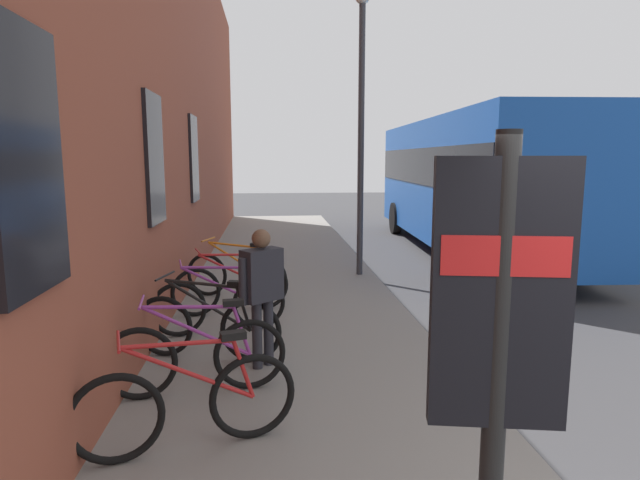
{
  "coord_description": "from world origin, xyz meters",
  "views": [
    {
      "loc": [
        -1.3,
        2.07,
        2.41
      ],
      "look_at": [
        4.69,
        1.5,
        1.48
      ],
      "focal_mm": 29.86,
      "sensor_mm": 36.0,
      "label": 1
    }
  ],
  "objects_px": {
    "bicycle_leaning_wall": "(232,287)",
    "pedestrian_near_bus": "(262,284)",
    "bicycle_far_end": "(189,404)",
    "bicycle_beside_lamp": "(220,304)",
    "city_bus": "(467,178)",
    "bicycle_nearest_sign": "(197,356)",
    "bicycle_end_of_row": "(236,275)",
    "transit_info_sign": "(499,331)",
    "bicycle_mid_rack": "(207,326)",
    "street_lamp": "(361,111)"
  },
  "relations": [
    {
      "from": "bicycle_nearest_sign",
      "to": "transit_info_sign",
      "type": "distance_m",
      "value": 3.66
    },
    {
      "from": "bicycle_far_end",
      "to": "pedestrian_near_bus",
      "type": "xyz_separation_m",
      "value": [
        1.68,
        -0.56,
        0.55
      ]
    },
    {
      "from": "transit_info_sign",
      "to": "city_bus",
      "type": "bearing_deg",
      "value": -20.17
    },
    {
      "from": "bicycle_beside_lamp",
      "to": "bicycle_mid_rack",
      "type": "bearing_deg",
      "value": 175.93
    },
    {
      "from": "bicycle_far_end",
      "to": "bicycle_leaning_wall",
      "type": "distance_m",
      "value": 3.81
    },
    {
      "from": "bicycle_leaning_wall",
      "to": "pedestrian_near_bus",
      "type": "height_order",
      "value": "pedestrian_near_bus"
    },
    {
      "from": "bicycle_mid_rack",
      "to": "bicycle_beside_lamp",
      "type": "distance_m",
      "value": 0.93
    },
    {
      "from": "bicycle_far_end",
      "to": "bicycle_mid_rack",
      "type": "bearing_deg",
      "value": 2.28
    },
    {
      "from": "bicycle_nearest_sign",
      "to": "bicycle_leaning_wall",
      "type": "distance_m",
      "value": 2.79
    },
    {
      "from": "bicycle_far_end",
      "to": "bicycle_nearest_sign",
      "type": "bearing_deg",
      "value": 4.08
    },
    {
      "from": "bicycle_nearest_sign",
      "to": "bicycle_beside_lamp",
      "type": "height_order",
      "value": "same"
    },
    {
      "from": "bicycle_far_end",
      "to": "bicycle_beside_lamp",
      "type": "distance_m",
      "value": 2.88
    },
    {
      "from": "pedestrian_near_bus",
      "to": "street_lamp",
      "type": "relative_size",
      "value": 0.29
    },
    {
      "from": "bicycle_beside_lamp",
      "to": "transit_info_sign",
      "type": "height_order",
      "value": "transit_info_sign"
    },
    {
      "from": "bicycle_far_end",
      "to": "transit_info_sign",
      "type": "relative_size",
      "value": 0.72
    },
    {
      "from": "street_lamp",
      "to": "pedestrian_near_bus",
      "type": "bearing_deg",
      "value": 157.93
    },
    {
      "from": "bicycle_beside_lamp",
      "to": "street_lamp",
      "type": "height_order",
      "value": "street_lamp"
    },
    {
      "from": "bicycle_leaning_wall",
      "to": "pedestrian_near_bus",
      "type": "bearing_deg",
      "value": -167.38
    },
    {
      "from": "bicycle_beside_lamp",
      "to": "bicycle_leaning_wall",
      "type": "distance_m",
      "value": 0.93
    },
    {
      "from": "bicycle_leaning_wall",
      "to": "city_bus",
      "type": "bearing_deg",
      "value": -45.77
    },
    {
      "from": "city_bus",
      "to": "pedestrian_near_bus",
      "type": "bearing_deg",
      "value": 145.9
    },
    {
      "from": "bicycle_mid_rack",
      "to": "transit_info_sign",
      "type": "xyz_separation_m",
      "value": [
        -3.97,
        -1.65,
        1.21
      ]
    },
    {
      "from": "bicycle_nearest_sign",
      "to": "bicycle_mid_rack",
      "type": "xyz_separation_m",
      "value": [
        0.94,
        0.0,
        0.0
      ]
    },
    {
      "from": "bicycle_mid_rack",
      "to": "city_bus",
      "type": "bearing_deg",
      "value": -38.32
    },
    {
      "from": "bicycle_nearest_sign",
      "to": "pedestrian_near_bus",
      "type": "xyz_separation_m",
      "value": [
        0.65,
        -0.63,
        0.55
      ]
    },
    {
      "from": "street_lamp",
      "to": "bicycle_mid_rack",
      "type": "bearing_deg",
      "value": 149.88
    },
    {
      "from": "pedestrian_near_bus",
      "to": "street_lamp",
      "type": "height_order",
      "value": "street_lamp"
    },
    {
      "from": "pedestrian_near_bus",
      "to": "street_lamp",
      "type": "distance_m",
      "value": 5.44
    },
    {
      "from": "bicycle_end_of_row",
      "to": "transit_info_sign",
      "type": "distance_m",
      "value": 6.95
    },
    {
      "from": "bicycle_leaning_wall",
      "to": "bicycle_end_of_row",
      "type": "distance_m",
      "value": 0.86
    },
    {
      "from": "bicycle_far_end",
      "to": "pedestrian_near_bus",
      "type": "distance_m",
      "value": 1.85
    },
    {
      "from": "bicycle_beside_lamp",
      "to": "bicycle_leaning_wall",
      "type": "bearing_deg",
      "value": -5.88
    },
    {
      "from": "bicycle_mid_rack",
      "to": "street_lamp",
      "type": "height_order",
      "value": "street_lamp"
    },
    {
      "from": "city_bus",
      "to": "bicycle_far_end",
      "type": "bearing_deg",
      "value": 148.39
    },
    {
      "from": "transit_info_sign",
      "to": "street_lamp",
      "type": "distance_m",
      "value": 8.48
    },
    {
      "from": "city_bus",
      "to": "street_lamp",
      "type": "height_order",
      "value": "street_lamp"
    },
    {
      "from": "bicycle_far_end",
      "to": "bicycle_leaning_wall",
      "type": "relative_size",
      "value": 1.0
    },
    {
      "from": "pedestrian_near_bus",
      "to": "city_bus",
      "type": "bearing_deg",
      "value": -34.1
    },
    {
      "from": "bicycle_far_end",
      "to": "bicycle_beside_lamp",
      "type": "bearing_deg",
      "value": 0.24
    },
    {
      "from": "pedestrian_near_bus",
      "to": "street_lamp",
      "type": "xyz_separation_m",
      "value": [
        4.6,
        -1.86,
        2.24
      ]
    },
    {
      "from": "street_lamp",
      "to": "bicycle_leaning_wall",
      "type": "bearing_deg",
      "value": 136.46
    },
    {
      "from": "bicycle_beside_lamp",
      "to": "bicycle_end_of_row",
      "type": "bearing_deg",
      "value": -3.44
    },
    {
      "from": "bicycle_leaning_wall",
      "to": "bicycle_nearest_sign",
      "type": "bearing_deg",
      "value": 176.79
    },
    {
      "from": "bicycle_far_end",
      "to": "transit_info_sign",
      "type": "height_order",
      "value": "transit_info_sign"
    },
    {
      "from": "bicycle_leaning_wall",
      "to": "bicycle_end_of_row",
      "type": "height_order",
      "value": "same"
    },
    {
      "from": "street_lamp",
      "to": "transit_info_sign",
      "type": "bearing_deg",
      "value": 174.11
    },
    {
      "from": "bicycle_end_of_row",
      "to": "street_lamp",
      "type": "bearing_deg",
      "value": -55.53
    },
    {
      "from": "bicycle_far_end",
      "to": "bicycle_beside_lamp",
      "type": "height_order",
      "value": "same"
    },
    {
      "from": "bicycle_far_end",
      "to": "bicycle_leaning_wall",
      "type": "height_order",
      "value": "same"
    },
    {
      "from": "city_bus",
      "to": "bicycle_nearest_sign",
      "type": "bearing_deg",
      "value": 144.99
    }
  ]
}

